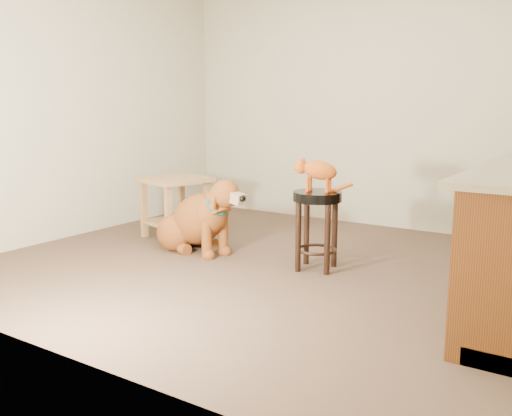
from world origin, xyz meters
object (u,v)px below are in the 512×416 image
Objects in this scene: tabby_kitten at (317,171)px; wood_stool at (504,212)px; side_table at (175,198)px; golden_retriever at (199,221)px; padded_stool at (317,214)px.

wood_stool is at bearing 34.25° from tabby_kitten.
side_table is at bearing -159.79° from wood_stool.
wood_stool is 1.66× the size of tabby_kitten.
wood_stool is 1.05× the size of side_table.
golden_retriever is at bearing 172.09° from tabby_kitten.
side_table is (-1.67, 0.20, -0.05)m from padded_stool.
tabby_kitten reaches higher than padded_stool.
wood_stool is 2.66m from golden_retriever.
wood_stool is (1.17, 1.24, -0.06)m from padded_stool.
padded_stool reaches higher than side_table.
golden_retriever is at bearing -175.48° from padded_stool.
golden_retriever reaches higher than padded_stool.
golden_retriever is 2.52× the size of tabby_kitten.
side_table is at bearing 160.60° from tabby_kitten.
wood_stool reaches higher than golden_retriever.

